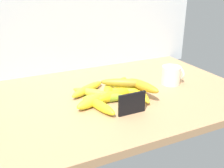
% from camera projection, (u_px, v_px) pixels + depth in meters
% --- Properties ---
extents(counter_top, '(1.10, 0.76, 0.03)m').
position_uv_depth(counter_top, '(121.00, 95.00, 1.17)').
color(counter_top, tan).
rests_on(counter_top, ground).
extents(back_wall, '(1.30, 0.02, 0.70)m').
position_uv_depth(back_wall, '(87.00, 9.00, 1.37)').
color(back_wall, silver).
rests_on(back_wall, ground).
extents(chalkboard_sign, '(0.11, 0.02, 0.08)m').
position_uv_depth(chalkboard_sign, '(132.00, 104.00, 0.97)').
color(chalkboard_sign, black).
rests_on(chalkboard_sign, counter_top).
extents(coffee_mug, '(0.10, 0.09, 0.09)m').
position_uv_depth(coffee_mug, '(171.00, 75.00, 1.24)').
color(coffee_mug, silver).
rests_on(coffee_mug, counter_top).
extents(banana_0, '(0.18, 0.07, 0.04)m').
position_uv_depth(banana_0, '(114.00, 95.00, 1.08)').
color(banana_0, yellow).
rests_on(banana_0, counter_top).
extents(banana_1, '(0.15, 0.11, 0.04)m').
position_uv_depth(banana_1, '(126.00, 91.00, 1.13)').
color(banana_1, gold).
rests_on(banana_1, counter_top).
extents(banana_2, '(0.14, 0.13, 0.04)m').
position_uv_depth(banana_2, '(120.00, 84.00, 1.21)').
color(banana_2, gold).
rests_on(banana_2, counter_top).
extents(banana_3, '(0.16, 0.10, 0.04)m').
position_uv_depth(banana_3, '(92.00, 101.00, 1.03)').
color(banana_3, yellow).
rests_on(banana_3, counter_top).
extents(banana_4, '(0.08, 0.20, 0.03)m').
position_uv_depth(banana_4, '(141.00, 93.00, 1.12)').
color(banana_4, yellow).
rests_on(banana_4, counter_top).
extents(banana_5, '(0.19, 0.13, 0.04)m').
position_uv_depth(banana_5, '(88.00, 89.00, 1.15)').
color(banana_5, yellow).
rests_on(banana_5, counter_top).
extents(banana_6, '(0.13, 0.18, 0.04)m').
position_uv_depth(banana_6, '(109.00, 89.00, 1.14)').
color(banana_6, yellow).
rests_on(banana_6, counter_top).
extents(banana_7, '(0.17, 0.05, 0.03)m').
position_uv_depth(banana_7, '(133.00, 89.00, 1.15)').
color(banana_7, yellow).
rests_on(banana_7, counter_top).
extents(banana_8, '(0.17, 0.09, 0.04)m').
position_uv_depth(banana_8, '(104.00, 98.00, 1.06)').
color(banana_8, '#8DB828').
rests_on(banana_8, counter_top).
extents(banana_9, '(0.08, 0.18, 0.04)m').
position_uv_depth(banana_9, '(100.00, 105.00, 1.00)').
color(banana_9, yellow).
rests_on(banana_9, counter_top).
extents(banana_10, '(0.16, 0.18, 0.03)m').
position_uv_depth(banana_10, '(94.00, 93.00, 1.12)').
color(banana_10, gold).
rests_on(banana_10, counter_top).
extents(banana_11, '(0.18, 0.13, 0.04)m').
position_uv_depth(banana_11, '(122.00, 83.00, 1.12)').
color(banana_11, olive).
rests_on(banana_11, banana_1).
extents(banana_12, '(0.08, 0.18, 0.04)m').
position_uv_depth(banana_12, '(143.00, 86.00, 1.10)').
color(banana_12, gold).
rests_on(banana_12, banana_4).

